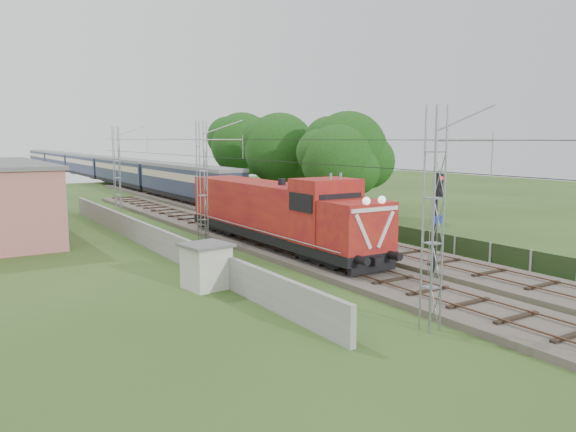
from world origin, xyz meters
TOP-DOWN VIEW (x-y plane):
  - ground at (0.00, 0.00)m, footprint 140.00×140.00m
  - track_main at (0.00, 7.00)m, footprint 4.20×70.00m
  - track_side at (5.00, 20.00)m, footprint 4.20×80.00m
  - catenary at (-2.95, 12.00)m, footprint 3.31×70.00m
  - boundary_wall at (-6.50, 12.00)m, footprint 0.25×40.00m
  - fence at (8.00, 3.00)m, footprint 0.12×32.00m
  - locomotive at (0.00, 7.51)m, footprint 3.22×18.38m
  - coach_rake at (5.00, 79.80)m, footprint 3.03×113.08m
  - signal_post at (2.96, -2.67)m, footprint 0.58×0.45m
  - relay_hut at (-7.40, 1.63)m, footprint 2.29×2.29m
  - tree_a at (10.49, 15.28)m, footprint 6.20×5.91m
  - tree_b at (12.97, 16.95)m, footprint 7.14×6.80m
  - tree_c at (10.77, 24.72)m, footprint 7.23×6.88m
  - tree_d at (12.78, 36.35)m, footprint 7.64×7.27m

SIDE VIEW (x-z plane):
  - ground at x=0.00m, z-range 0.00..0.00m
  - track_main at x=0.00m, z-range -0.04..0.41m
  - track_side at x=5.00m, z-range -0.04..0.41m
  - fence at x=8.00m, z-range 0.00..1.20m
  - boundary_wall at x=-6.50m, z-range 0.00..1.50m
  - relay_hut at x=-7.40m, z-range 0.01..2.10m
  - locomotive at x=0.00m, z-range 0.04..4.71m
  - coach_rake at x=5.00m, z-range 0.76..4.26m
  - signal_post at x=2.96m, z-range 0.98..6.21m
  - catenary at x=-2.95m, z-range 0.05..8.05m
  - tree_a at x=10.49m, z-range 0.99..9.04m
  - tree_b at x=12.97m, z-range 1.15..10.41m
  - tree_c at x=10.77m, z-range 1.16..10.53m
  - tree_d at x=12.78m, z-range 1.23..11.13m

